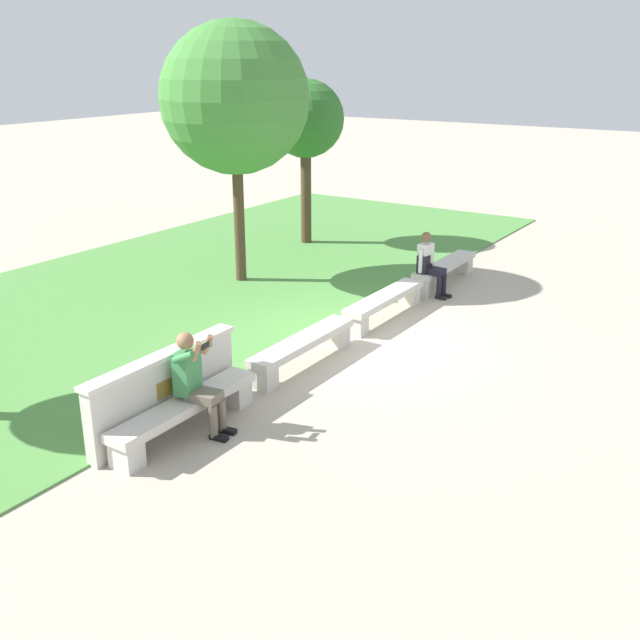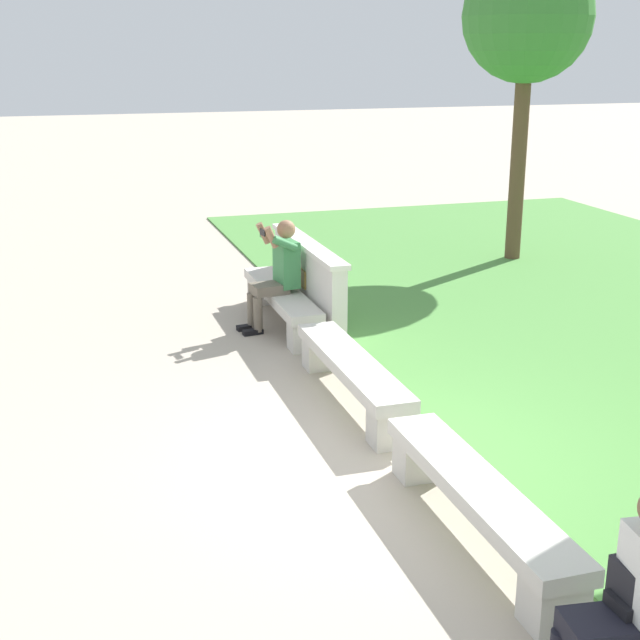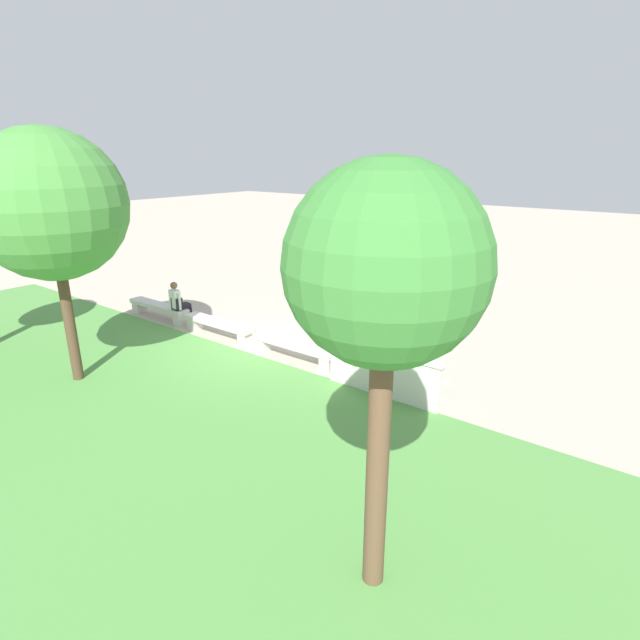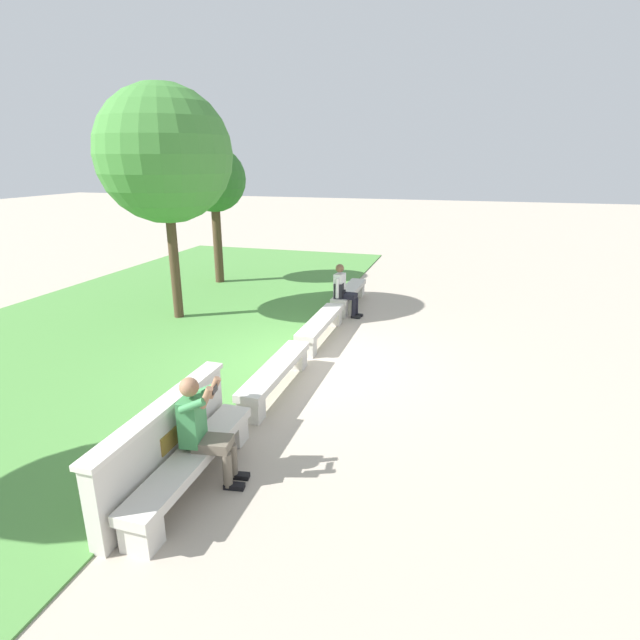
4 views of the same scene
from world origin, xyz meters
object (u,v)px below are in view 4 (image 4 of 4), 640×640
object	(u,v)px
tree_right_background	(165,155)
bench_near	(276,373)
bench_mid	(321,325)
backpack	(339,291)
person_photographer	(202,425)
bench_far	(349,294)
tree_left_background	(214,181)
person_distant	(344,289)
bench_main	(193,463)

from	to	relation	value
tree_right_background	bench_near	bearing A→B (deg)	-129.67
bench_mid	backpack	distance (m)	1.70
bench_mid	person_photographer	bearing A→B (deg)	-179.14
bench_far	person_photographer	xyz separation A→B (m)	(-7.72, -0.08, 0.43)
bench_mid	backpack	xyz separation A→B (m)	(1.67, 0.03, 0.32)
bench_near	tree_left_background	distance (m)	8.35
tree_left_background	tree_right_background	world-z (taller)	tree_right_background
person_photographer	backpack	distance (m)	6.78
bench_near	tree_right_background	xyz separation A→B (m)	(3.04, 3.67, 3.40)
person_distant	tree_left_background	world-z (taller)	tree_left_background
bench_far	tree_left_background	distance (m)	5.33
bench_near	person_distant	bearing A→B (deg)	-0.87
bench_main	bench_near	bearing A→B (deg)	0.00
bench_far	tree_left_background	size ratio (longest dim) A/B	0.59
bench_near	tree_right_background	size ratio (longest dim) A/B	0.45
bench_main	tree_left_background	xyz separation A→B (m)	(9.18, 4.39, 2.71)
person_distant	person_photographer	bearing A→B (deg)	-179.91
person_photographer	tree_left_background	xyz separation A→B (m)	(9.04, 4.47, 2.29)
person_distant	backpack	distance (m)	0.11
bench_near	backpack	bearing A→B (deg)	0.35
bench_main	bench_far	xyz separation A→B (m)	(7.85, 0.00, 0.00)
person_distant	tree_left_background	xyz separation A→B (m)	(2.22, 4.46, 2.35)
bench_near	backpack	distance (m)	4.30
bench_mid	tree_left_background	world-z (taller)	tree_left_background
person_distant	tree_left_background	bearing A→B (deg)	63.50
bench_main	person_photographer	xyz separation A→B (m)	(0.13, -0.08, 0.43)
bench_near	tree_left_background	size ratio (longest dim) A/B	0.59
bench_mid	person_distant	xyz separation A→B (m)	(1.72, -0.07, 0.36)
bench_main	bench_near	xyz separation A→B (m)	(2.62, 0.00, 0.00)
bench_near	person_photographer	bearing A→B (deg)	-178.23
bench_mid	bench_far	size ratio (longest dim) A/B	1.00
backpack	bench_main	bearing A→B (deg)	-179.78
backpack	tree_left_background	size ratio (longest dim) A/B	0.11
bench_main	backpack	bearing A→B (deg)	0.22
bench_main	tree_right_background	xyz separation A→B (m)	(5.66, 3.67, 3.40)
bench_main	person_photographer	size ratio (longest dim) A/B	1.79
bench_near	tree_left_background	bearing A→B (deg)	33.81
bench_main	tree_left_background	bearing A→B (deg)	25.58
person_photographer	bench_near	bearing A→B (deg)	1.77
person_photographer	tree_right_background	world-z (taller)	tree_right_background
bench_far	person_distant	xyz separation A→B (m)	(-0.90, -0.07, 0.36)
bench_mid	tree_right_background	distance (m)	5.02
person_distant	bench_main	bearing A→B (deg)	179.46
bench_mid	backpack	world-z (taller)	backpack
bench_main	tree_right_background	size ratio (longest dim) A/B	0.45
bench_near	bench_far	distance (m)	5.23
bench_far	person_photographer	bearing A→B (deg)	-179.43
person_photographer	person_distant	xyz separation A→B (m)	(6.82, 0.01, -0.06)
bench_mid	person_photographer	distance (m)	5.12
tree_left_background	bench_far	bearing A→B (deg)	-106.79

